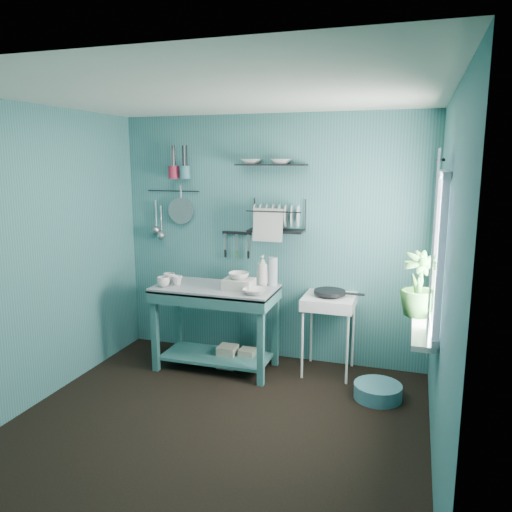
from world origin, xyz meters
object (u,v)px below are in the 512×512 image
(potted_plant, at_px, (419,284))
(floor_basin, at_px, (378,391))
(hotplate_stand, at_px, (328,334))
(colander, at_px, (181,211))
(soap_bottle, at_px, (263,270))
(mug_right, at_px, (169,278))
(storage_tin_small, at_px, (247,359))
(mug_left, at_px, (163,282))
(storage_tin_large, at_px, (228,356))
(wash_tub, at_px, (239,284))
(utensil_cup_magenta, at_px, (174,172))
(mug_mid, at_px, (177,280))
(water_bottle, at_px, (273,271))
(utensil_cup_teal, at_px, (185,172))
(frying_pan, at_px, (330,292))
(work_counter, at_px, (216,328))
(dish_rack, at_px, (277,216))

(potted_plant, height_order, floor_basin, potted_plant)
(hotplate_stand, xyz_separation_m, colander, (-1.64, 0.19, 1.13))
(soap_bottle, bearing_deg, colander, 166.78)
(mug_right, height_order, storage_tin_small, mug_right)
(potted_plant, bearing_deg, mug_left, 175.72)
(storage_tin_large, bearing_deg, floor_basin, -8.93)
(mug_left, bearing_deg, potted_plant, -4.28)
(wash_tub, relative_size, hotplate_stand, 0.36)
(utensil_cup_magenta, bearing_deg, colander, 28.56)
(storage_tin_large, relative_size, floor_basin, 0.53)
(floor_basin, bearing_deg, potted_plant, -28.36)
(mug_mid, bearing_deg, hotplate_stand, 11.50)
(mug_mid, height_order, wash_tub, wash_tub)
(water_bottle, bearing_deg, mug_mid, -162.72)
(soap_bottle, xyz_separation_m, utensil_cup_teal, (-0.91, 0.20, 0.94))
(wash_tub, xyz_separation_m, potted_plant, (1.62, -0.32, 0.20))
(soap_bottle, relative_size, frying_pan, 1.00)
(work_counter, height_order, water_bottle, water_bottle)
(soap_bottle, distance_m, utensil_cup_teal, 1.32)
(potted_plant, bearing_deg, soap_bottle, 159.75)
(potted_plant, bearing_deg, mug_mid, 173.01)
(mug_right, xyz_separation_m, storage_tin_small, (0.80, 0.08, -0.79))
(dish_rack, xyz_separation_m, storage_tin_large, (-0.42, -0.30, -1.40))
(utensil_cup_magenta, bearing_deg, water_bottle, -9.03)
(mug_left, xyz_separation_m, colander, (-0.08, 0.59, 0.63))
(mug_left, xyz_separation_m, hotplate_stand, (1.56, 0.40, -0.50))
(dish_rack, xyz_separation_m, floor_basin, (1.08, -0.54, -1.45))
(mug_right, bearing_deg, dish_rack, 19.07)
(mug_right, distance_m, dish_rack, 1.24)
(mug_right, height_order, colander, colander)
(frying_pan, height_order, utensil_cup_magenta, utensil_cup_magenta)
(work_counter, xyz_separation_m, dish_rack, (0.52, 0.35, 1.09))
(wash_tub, distance_m, water_bottle, 0.37)
(mug_mid, bearing_deg, storage_tin_small, 11.63)
(colander, bearing_deg, wash_tub, -29.01)
(wash_tub, distance_m, colander, 1.12)
(mug_mid, xyz_separation_m, wash_tub, (0.63, 0.04, 0.00))
(mug_mid, height_order, hotplate_stand, mug_mid)
(soap_bottle, xyz_separation_m, frying_pan, (0.66, 0.04, -0.18))
(mug_left, height_order, dish_rack, dish_rack)
(mug_left, bearing_deg, mug_mid, 45.00)
(mug_left, distance_m, storage_tin_small, 1.13)
(hotplate_stand, distance_m, floor_basin, 0.74)
(colander, xyz_separation_m, potted_plant, (2.44, -0.77, -0.43))
(frying_pan, height_order, potted_plant, potted_plant)
(potted_plant, xyz_separation_m, floor_basin, (-0.28, 0.15, -1.02))
(work_counter, distance_m, utensil_cup_magenta, 1.68)
(utensil_cup_teal, relative_size, floor_basin, 0.31)
(hotplate_stand, distance_m, storage_tin_small, 0.84)
(work_counter, bearing_deg, storage_tin_small, 16.35)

